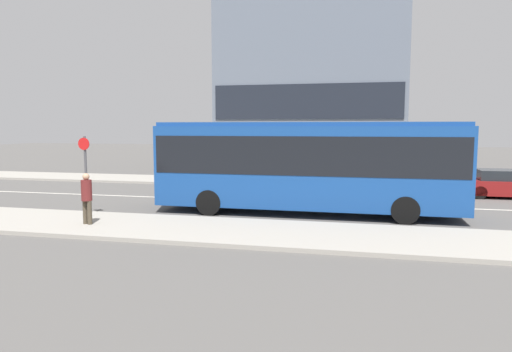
{
  "coord_description": "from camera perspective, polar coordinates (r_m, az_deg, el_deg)",
  "views": [
    {
      "loc": [
        4.92,
        -19.64,
        3.31
      ],
      "look_at": [
        0.91,
        -2.14,
        1.36
      ],
      "focal_mm": 32.0,
      "sensor_mm": 36.0,
      "label": 1
    }
  ],
  "objects": [
    {
      "name": "sidewalk_near",
      "position": [
        14.63,
        -7.13,
        -6.66
      ],
      "size": [
        44.0,
        3.5,
        0.13
      ],
      "color": "#A39E93",
      "rests_on": "ground_plane"
    },
    {
      "name": "parked_car_0",
      "position": [
        24.33,
        28.81,
        -0.92
      ],
      "size": [
        4.31,
        1.77,
        1.3
      ],
      "color": "maroon",
      "rests_on": "ground_plane"
    },
    {
      "name": "ground_plane",
      "position": [
        20.51,
        -1.14,
        -3.08
      ],
      "size": [
        120.0,
        120.0,
        0.0
      ],
      "primitive_type": "plane",
      "color": "#595654"
    },
    {
      "name": "sidewalk_far",
      "position": [
        26.55,
        2.13,
        -0.82
      ],
      "size": [
        44.0,
        3.5,
        0.13
      ],
      "color": "#A39E93",
      "rests_on": "ground_plane"
    },
    {
      "name": "apartment_block_left_tower",
      "position": [
        33.17,
        7.05,
        15.83
      ],
      "size": [
        12.45,
        6.84,
        17.77
      ],
      "color": "slate",
      "rests_on": "ground_plane"
    },
    {
      "name": "pedestrian_near_stop",
      "position": [
        15.83,
        -20.4,
        -2.29
      ],
      "size": [
        0.34,
        0.34,
        1.67
      ],
      "rotation": [
        0.0,
        0.0,
        -0.26
      ],
      "color": "#4C4233",
      "rests_on": "sidewalk_near"
    },
    {
      "name": "city_bus",
      "position": [
        17.36,
        6.32,
        1.81
      ],
      "size": [
        11.37,
        2.6,
        3.47
      ],
      "rotation": [
        0.0,
        0.0,
        -0.07
      ],
      "color": "#194793",
      "rests_on": "ground_plane"
    },
    {
      "name": "lane_centerline",
      "position": [
        20.51,
        -1.14,
        -3.07
      ],
      "size": [
        41.8,
        0.16,
        0.01
      ],
      "color": "silver",
      "rests_on": "ground_plane"
    },
    {
      "name": "bus_stop_sign",
      "position": [
        17.64,
        -20.53,
        0.83
      ],
      "size": [
        0.44,
        0.12,
        2.83
      ],
      "color": "#4C4C51",
      "rests_on": "sidewalk_near"
    }
  ]
}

